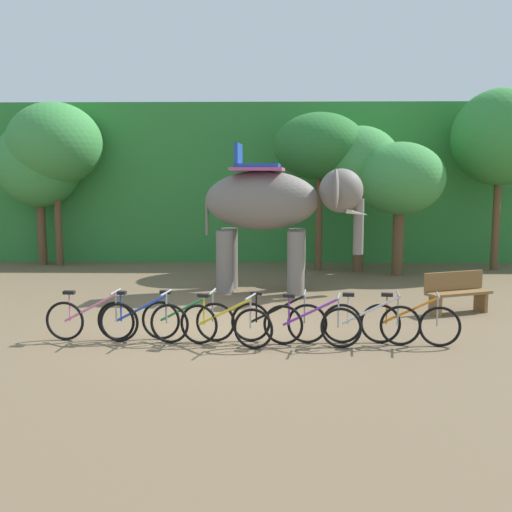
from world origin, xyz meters
The scene contains 18 objects.
ground_plane centered at (0.00, 0.00, 0.00)m, with size 80.00×80.00×0.00m, color brown.
foliage_hedge centered at (0.00, 12.35, 2.76)m, with size 36.00×6.00×5.51m, color #338438.
tree_center_right centered at (-6.69, 8.67, 3.39)m, with size 2.79×2.79×4.87m.
tree_far_left centered at (-6.04, 8.46, 4.04)m, with size 3.08×3.08×5.41m.
tree_far_right centered at (2.61, 7.52, 3.90)m, with size 2.87×2.87×4.95m.
tree_left centered at (3.85, 7.41, 3.31)m, with size 2.52×2.52×4.53m.
tree_right centered at (4.91, 6.60, 2.89)m, with size 2.65×2.65×3.99m.
tree_center centered at (8.28, 7.80, 4.19)m, with size 3.00×3.00×5.71m.
elephant centered at (1.17, 3.92, 2.20)m, with size 4.20×2.09×3.78m.
bike_pink centered at (-2.15, -0.86, 0.39)m, with size 1.71×0.52×0.92m.
bike_blue centered at (-1.24, -0.90, 0.39)m, with size 1.69×0.52×0.92m.
bike_green centered at (-0.45, -0.80, 0.39)m, with size 1.70×0.52×0.92m.
bike_yellow centered at (0.25, -1.17, 0.39)m, with size 1.65×0.66×0.92m.
bike_black centered at (1.18, -0.89, 0.39)m, with size 1.71×0.52×0.92m.
bike_purple centered at (1.74, -1.13, 0.39)m, with size 1.69×0.54×0.92m.
bike_white centered at (2.78, -0.99, 0.39)m, with size 1.70×0.52×0.92m.
bike_orange centered at (3.45, -1.01, 0.39)m, with size 1.69×0.54×0.92m.
wooden_bench centered at (5.07, 1.52, 0.48)m, with size 1.55×0.93×0.89m.
Camera 1 is at (0.97, -10.95, 2.84)m, focal length 40.95 mm.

